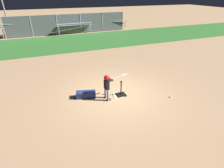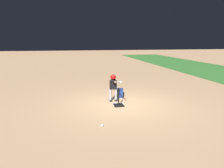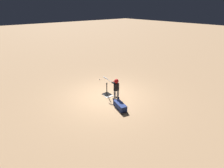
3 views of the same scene
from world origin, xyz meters
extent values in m
plane|color=tan|center=(0.00, 0.00, 0.00)|extent=(90.00, 90.00, 0.00)
cube|color=#33702D|center=(0.00, 9.87, 0.01)|extent=(56.00, 6.25, 0.02)
cylinder|color=#9E9EA3|center=(-6.18, 13.42, 1.02)|extent=(0.08, 0.08, 2.04)
cylinder|color=#9E9EA3|center=(-3.71, 13.42, 1.02)|extent=(0.08, 0.08, 2.04)
cylinder|color=#9E9EA3|center=(-1.24, 13.42, 1.02)|extent=(0.08, 0.08, 2.04)
cylinder|color=#9E9EA3|center=(1.24, 13.42, 1.02)|extent=(0.08, 0.08, 2.04)
cylinder|color=#9E9EA3|center=(3.71, 13.42, 1.02)|extent=(0.08, 0.08, 2.04)
cylinder|color=#9E9EA3|center=(6.18, 13.42, 1.02)|extent=(0.08, 0.08, 2.04)
cube|color=#565B60|center=(0.00, 13.42, 1.02)|extent=(12.36, 0.02, 1.95)
cylinder|color=#9E9EA3|center=(0.00, 13.42, 2.00)|extent=(12.36, 0.04, 0.04)
cube|color=white|center=(0.01, -0.11, 0.01)|extent=(0.49, 0.49, 0.02)
cube|color=black|center=(0.12, -0.13, 0.02)|extent=(0.43, 0.39, 0.04)
cylinder|color=black|center=(0.12, -0.13, 0.35)|extent=(0.05, 0.05, 0.61)
cylinder|color=black|center=(0.12, -0.13, 0.68)|extent=(0.08, 0.08, 0.05)
cylinder|color=gray|center=(-0.59, -0.08, 0.26)|extent=(0.12, 0.12, 0.52)
cube|color=black|center=(-0.57, -0.08, 0.03)|extent=(0.19, 0.11, 0.06)
cylinder|color=gray|center=(-0.56, -0.33, 0.26)|extent=(0.12, 0.12, 0.52)
cube|color=black|center=(-0.54, -0.33, 0.03)|extent=(0.19, 0.11, 0.06)
cube|color=black|center=(-0.57, -0.21, 0.71)|extent=(0.17, 0.28, 0.38)
sphere|color=brown|center=(-0.57, -0.21, 1.01)|extent=(0.20, 0.20, 0.20)
sphere|color=maroon|center=(-0.57, -0.21, 1.02)|extent=(0.23, 0.23, 0.23)
cube|color=maroon|center=(-0.48, -0.20, 0.99)|extent=(0.14, 0.18, 0.01)
cylinder|color=black|center=(-0.43, -0.15, 0.88)|extent=(0.32, 0.13, 0.11)
cylinder|color=black|center=(-0.43, -0.23, 0.88)|extent=(0.31, 0.19, 0.11)
sphere|color=brown|center=(-0.29, -0.17, 0.86)|extent=(0.10, 0.10, 0.10)
cylinder|color=silver|center=(0.03, -0.14, 0.93)|extent=(0.65, 0.10, 0.16)
cylinder|color=silver|center=(0.23, -0.12, 0.97)|extent=(0.29, 0.09, 0.12)
cylinder|color=black|center=(-0.31, -0.18, 0.86)|extent=(0.03, 0.05, 0.05)
sphere|color=white|center=(2.09, -1.08, 0.04)|extent=(0.07, 0.07, 0.07)
cube|color=#ADAFB7|center=(-5.00, 15.38, 0.33)|extent=(3.30, 0.46, 0.04)
cube|color=#ADAFB7|center=(-5.02, 15.63, 0.04)|extent=(3.30, 0.52, 0.04)
cube|color=#ADAFB7|center=(-4.96, 14.77, 0.65)|extent=(3.30, 0.46, 0.04)
cube|color=#ADAFB7|center=(-4.97, 15.01, 0.37)|extent=(3.30, 0.52, 0.04)
cube|color=#ADAFB7|center=(-4.91, 14.16, 0.98)|extent=(3.30, 0.46, 0.04)
cube|color=#ADAFB7|center=(-4.93, 14.40, 0.69)|extent=(3.30, 0.52, 0.04)
cube|color=#ADAFB7|center=(-4.87, 13.55, 1.31)|extent=(3.30, 0.46, 0.04)
cube|color=#ADAFB7|center=(-4.88, 13.79, 1.02)|extent=(3.30, 0.52, 0.04)
cylinder|color=#ADAFB7|center=(-3.51, 15.74, 0.17)|extent=(0.06, 0.06, 0.35)
cylinder|color=#ADAFB7|center=(-3.36, 13.66, 0.66)|extent=(0.06, 0.06, 1.33)
cylinder|color=#ADAFB7|center=(-3.43, 14.70, 0.84)|extent=(0.20, 2.10, 1.02)
cylinder|color=#ADAFB7|center=(-6.53, 15.52, 0.17)|extent=(0.06, 0.06, 0.35)
cylinder|color=#ADAFB7|center=(-6.38, 13.44, 0.66)|extent=(0.06, 0.06, 1.33)
cylinder|color=#ADAFB7|center=(-6.45, 14.48, 0.84)|extent=(0.20, 2.10, 1.02)
cube|color=#ADAFB7|center=(0.38, 14.51, 0.29)|extent=(3.66, 0.47, 0.04)
cube|color=#ADAFB7|center=(0.37, 14.73, 0.04)|extent=(3.66, 0.53, 0.04)
cube|color=#ADAFB7|center=(0.42, 13.94, 0.57)|extent=(3.66, 0.47, 0.04)
cube|color=#ADAFB7|center=(0.41, 14.17, 0.33)|extent=(3.66, 0.53, 0.04)
cube|color=#ADAFB7|center=(0.46, 13.38, 0.86)|extent=(3.66, 0.47, 0.04)
cube|color=#ADAFB7|center=(0.44, 13.60, 0.61)|extent=(3.66, 0.53, 0.04)
cube|color=#ADAFB7|center=(0.50, 12.81, 1.15)|extent=(3.66, 0.47, 0.04)
cube|color=#ADAFB7|center=(0.48, 13.04, 0.90)|extent=(3.66, 0.53, 0.04)
cylinder|color=#ADAFB7|center=(2.04, 14.85, 0.15)|extent=(0.06, 0.06, 0.31)
cylinder|color=#ADAFB7|center=(2.17, 12.93, 0.58)|extent=(0.06, 0.06, 1.17)
cylinder|color=#ADAFB7|center=(2.11, 13.89, 0.74)|extent=(0.18, 1.94, 0.90)
cylinder|color=#ADAFB7|center=(-1.31, 14.62, 0.15)|extent=(0.06, 0.06, 0.31)
cylinder|color=#ADAFB7|center=(-1.18, 12.70, 0.58)|extent=(0.06, 0.06, 1.17)
cylinder|color=#ADAFB7|center=(-1.24, 13.66, 0.74)|extent=(0.18, 1.94, 0.90)
cube|color=#ADAFB7|center=(5.11, 14.70, 0.33)|extent=(3.37, 0.67, 0.04)
cube|color=#ADAFB7|center=(5.14, 14.94, 0.04)|extent=(3.37, 0.73, 0.04)
cube|color=#ADAFB7|center=(5.03, 14.09, 0.66)|extent=(3.37, 0.67, 0.04)
cube|color=#ADAFB7|center=(5.06, 14.33, 0.37)|extent=(3.37, 0.73, 0.04)
cube|color=#ADAFB7|center=(4.95, 13.48, 1.00)|extent=(3.37, 0.67, 0.04)
cube|color=#ADAFB7|center=(4.98, 13.73, 0.70)|extent=(3.37, 0.73, 0.04)
cylinder|color=#ADAFB7|center=(6.68, 14.73, 0.18)|extent=(0.06, 0.06, 0.35)
cylinder|color=#ADAFB7|center=(6.48, 13.28, 0.51)|extent=(0.06, 0.06, 1.02)
cylinder|color=#ADAFB7|center=(6.58, 14.01, 0.68)|extent=(0.25, 1.48, 0.71)
cylinder|color=#ADAFB7|center=(3.61, 15.15, 0.18)|extent=(0.06, 0.06, 0.35)
cylinder|color=#ADAFB7|center=(3.41, 13.69, 0.51)|extent=(0.06, 0.06, 1.02)
cylinder|color=#ADAFB7|center=(3.51, 14.42, 0.68)|extent=(0.25, 1.48, 0.71)
cube|color=navy|center=(-1.37, 0.26, 0.14)|extent=(0.89, 0.52, 0.28)
camera|label=1|loc=(-2.63, -6.22, 4.15)|focal=28.00mm
camera|label=2|loc=(8.14, -1.97, 2.54)|focal=35.00mm
camera|label=3|loc=(-6.62, 5.16, 4.50)|focal=28.00mm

